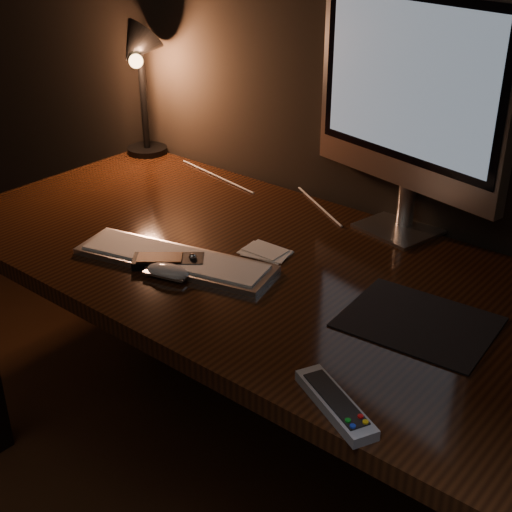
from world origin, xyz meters
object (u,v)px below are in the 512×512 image
Objects in this scene: desk at (281,297)px; tv_remote at (335,403)px; media_remote at (168,261)px; mouse at (168,273)px; monitor at (410,97)px; keyboard at (175,259)px; desk_lamp at (138,66)px.

tv_remote is at bearing -43.55° from desk.
desk is at bearing 17.38° from media_remote.
monitor is at bearing 47.24° from mouse.
desk is 0.59m from tv_remote.
tv_remote is at bearing -33.14° from keyboard.
keyboard is at bearing 106.82° from mouse.
monitor is at bearing 137.36° from tv_remote.
desk is 0.55m from monitor.
desk_lamp is (-0.57, 0.43, 0.27)m from keyboard.
media_remote is at bearing -54.43° from desk_lamp.
monitor is (0.16, 0.26, 0.46)m from desk.
desk is 0.30m from media_remote.
tv_remote is 0.45× the size of desk_lamp.
monitor is at bearing 58.96° from desk.
keyboard is 1.10× the size of desk_lamp.
keyboard reaches higher than desk.
mouse is at bearing -105.06° from monitor.
monitor is 1.21× the size of keyboard.
desk_lamp is at bearing 162.30° from desk.
mouse is at bearing -112.64° from desk.
tv_remote is at bearing -56.42° from monitor.
desk_lamp reaches higher than desk.
mouse is 0.23× the size of desk_lamp.
tv_remote is at bearing -56.75° from media_remote.
tv_remote is at bearing -44.98° from desk_lamp.
monitor is 0.66m from mouse.
tv_remote is (0.41, -0.39, 0.14)m from desk.
desk_lamp is at bearing 102.02° from media_remote.
mouse is at bearing -71.70° from keyboard.
desk_lamp is (-0.57, 0.45, 0.27)m from media_remote.
media_remote is at bearing -106.79° from keyboard.
monitor is 5.69× the size of mouse.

